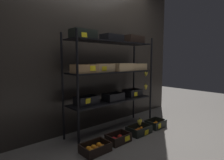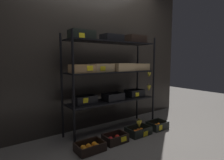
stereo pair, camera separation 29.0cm
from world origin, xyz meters
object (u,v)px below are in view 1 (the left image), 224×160
crate_ground_orange (95,149)px  crate_ground_apple_red (118,139)px  display_rack (113,70)px  crate_ground_right_tangerine (156,124)px  crate_ground_tangerine (139,131)px  banana_bunch_loose (140,122)px

crate_ground_orange → crate_ground_apple_red: crate_ground_apple_red is taller
display_rack → crate_ground_right_tangerine: bearing=-32.0°
crate_ground_apple_red → crate_ground_tangerine: bearing=0.7°
crate_ground_apple_red → crate_ground_right_tangerine: (0.87, -0.00, -0.00)m
display_rack → banana_bunch_loose: display_rack is taller
crate_ground_apple_red → display_rack: bearing=58.2°
crate_ground_tangerine → display_rack: bearing=117.9°
crate_ground_apple_red → banana_bunch_loose: (0.46, 0.00, 0.13)m
crate_ground_orange → banana_bunch_loose: banana_bunch_loose is taller
banana_bunch_loose → crate_ground_right_tangerine: bearing=-0.5°
crate_ground_tangerine → crate_ground_right_tangerine: crate_ground_right_tangerine is taller
display_rack → crate_ground_orange: 1.21m
banana_bunch_loose → display_rack: bearing=118.8°
crate_ground_right_tangerine → banana_bunch_loose: banana_bunch_loose is taller
crate_ground_tangerine → banana_bunch_loose: banana_bunch_loose is taller
crate_ground_apple_red → crate_ground_tangerine: crate_ground_tangerine is taller
crate_ground_right_tangerine → crate_ground_orange: bearing=-179.7°
crate_ground_orange → crate_ground_tangerine: (0.85, 0.01, 0.00)m
crate_ground_orange → crate_ground_right_tangerine: bearing=0.3°
display_rack → crate_ground_right_tangerine: 1.20m
display_rack → crate_ground_orange: bearing=-148.3°
crate_ground_apple_red → crate_ground_tangerine: size_ratio=0.89×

